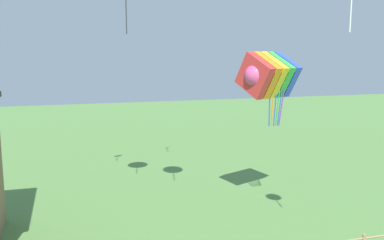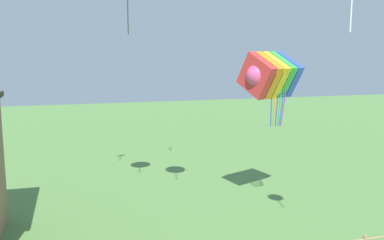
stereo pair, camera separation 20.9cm
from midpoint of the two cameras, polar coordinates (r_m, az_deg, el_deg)
The scene contains 1 object.
kite_rainbow_parafoil at distance 21.41m, azimuth 9.89°, elevation 5.96°, with size 3.62×3.22×3.69m.
Camera 1 is at (-4.32, -5.65, 7.89)m, focal length 40.00 mm.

